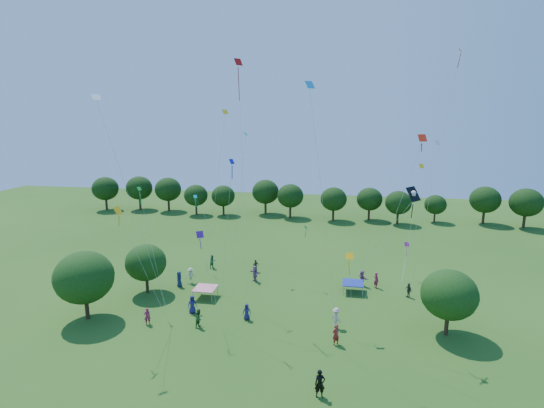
{
  "coord_description": "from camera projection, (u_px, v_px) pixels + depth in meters",
  "views": [
    {
      "loc": [
        6.18,
        -21.4,
        18.38
      ],
      "look_at": [
        0.0,
        14.0,
        11.0
      ],
      "focal_mm": 28.0,
      "sensor_mm": 36.0,
      "label": 1
    }
  ],
  "objects": [
    {
      "name": "pirate_kite",
      "position": [
        412.0,
        196.0,
        32.98
      ],
      "size": [
        7.7,
        1.55,
        11.74
      ],
      "color": "black"
    },
    {
      "name": "small_kite_10",
      "position": [
        418.0,
        188.0,
        46.95
      ],
      "size": [
        2.6,
        6.24,
        11.95
      ],
      "color": "yellow"
    },
    {
      "name": "crowd_person_6",
      "position": [
        247.0,
        312.0,
        39.05
      ],
      "size": [
        0.85,
        0.6,
        1.55
      ],
      "primitive_type": "imported",
      "rotation": [
        0.0,
        0.0,
        0.27
      ],
      "color": "#1E1C52",
      "rests_on": "ground"
    },
    {
      "name": "man_in_black",
      "position": [
        320.0,
        384.0,
        28.19
      ],
      "size": [
        0.81,
        0.61,
        1.95
      ],
      "primitive_type": "imported",
      "rotation": [
        0.0,
        0.0,
        0.22
      ],
      "color": "black",
      "rests_on": "ground"
    },
    {
      "name": "small_kite_12",
      "position": [
        229.0,
        197.0,
        35.62
      ],
      "size": [
        1.4,
        0.7,
        13.68
      ],
      "color": "#1814CB"
    },
    {
      "name": "small_kite_9",
      "position": [
        350.0,
        263.0,
        35.89
      ],
      "size": [
        0.79,
        1.84,
        5.78
      ],
      "color": "#FFAE0D"
    },
    {
      "name": "red_high_kite",
      "position": [
        240.0,
        107.0,
        38.49
      ],
      "size": [
        2.41,
        6.17,
        22.35
      ],
      "color": "red"
    },
    {
      "name": "crowd_person_10",
      "position": [
        256.0,
        266.0,
        51.18
      ],
      "size": [
        0.9,
        0.93,
        1.52
      ],
      "primitive_type": "imported",
      "rotation": [
        0.0,
        0.0,
        3.98
      ],
      "color": "#3E3A32",
      "rests_on": "ground"
    },
    {
      "name": "small_kite_7",
      "position": [
        201.0,
        210.0,
        51.12
      ],
      "size": [
        4.66,
        1.71,
        7.86
      ],
      "color": "#0ED2C2"
    },
    {
      "name": "crowd_person_5",
      "position": [
        255.0,
        274.0,
        48.22
      ],
      "size": [
        1.56,
        1.71,
        1.83
      ],
      "primitive_type": "imported",
      "rotation": [
        0.0,
        0.0,
        5.4
      ],
      "color": "#8C528A",
      "rests_on": "ground"
    },
    {
      "name": "crowd_person_9",
      "position": [
        191.0,
        275.0,
        47.73
      ],
      "size": [
        1.26,
        0.82,
        1.78
      ],
      "primitive_type": "imported",
      "rotation": [
        0.0,
        0.0,
        3.42
      ],
      "color": "beige",
      "rests_on": "ground"
    },
    {
      "name": "tent_red_stripe",
      "position": [
        205.0,
        288.0,
        43.78
      ],
      "size": [
        2.2,
        2.2,
        1.1
      ],
      "color": "#EA1B43",
      "rests_on": "ground"
    },
    {
      "name": "small_kite_1",
      "position": [
        124.0,
        226.0,
        33.67
      ],
      "size": [
        2.83,
        2.44,
        10.18
      ],
      "color": "#FFB10D"
    },
    {
      "name": "small_kite_14",
      "position": [
        429.0,
        176.0,
        44.09
      ],
      "size": [
        3.32,
        2.99,
        14.71
      ],
      "color": "white"
    },
    {
      "name": "small_kite_3",
      "position": [
        145.0,
        216.0,
        40.08
      ],
      "size": [
        4.07,
        4.13,
        10.53
      ],
      "color": "#1B9825"
    },
    {
      "name": "near_tree_north",
      "position": [
        146.0,
        263.0,
        44.63
      ],
      "size": [
        4.28,
        4.28,
        5.29
      ],
      "color": "#422B19",
      "rests_on": "ground"
    },
    {
      "name": "crowd_person_13",
      "position": [
        147.0,
        316.0,
        38.2
      ],
      "size": [
        0.69,
        0.63,
        1.56
      ],
      "primitive_type": "imported",
      "rotation": [
        0.0,
        0.0,
        3.71
      ],
      "color": "#971B45",
      "rests_on": "ground"
    },
    {
      "name": "crowd_person_12",
      "position": [
        192.0,
        304.0,
        40.34
      ],
      "size": [
        0.99,
        0.85,
        1.76
      ],
      "primitive_type": "imported",
      "rotation": [
        0.0,
        0.0,
        0.53
      ],
      "color": "navy",
      "rests_on": "ground"
    },
    {
      "name": "small_kite_5",
      "position": [
        202.0,
        245.0,
        35.62
      ],
      "size": [
        1.59,
        0.99,
        7.74
      ],
      "color": "#641895"
    },
    {
      "name": "small_kite_8",
      "position": [
        407.0,
        183.0,
        30.59
      ],
      "size": [
        4.32,
        2.23,
        15.91
      ],
      "color": "red"
    },
    {
      "name": "near_tree_west",
      "position": [
        84.0,
        277.0,
        38.6
      ],
      "size": [
        5.31,
        5.31,
        6.46
      ],
      "color": "#422B19",
      "rests_on": "ground"
    },
    {
      "name": "small_kite_15",
      "position": [
        243.0,
        166.0,
        50.1
      ],
      "size": [
        1.46,
        1.9,
        15.34
      ],
      "color": "#0BA886"
    },
    {
      "name": "tent_blue",
      "position": [
        353.0,
        283.0,
        45.15
      ],
      "size": [
        2.2,
        2.2,
        1.1
      ],
      "color": "#172997",
      "rests_on": "ground"
    },
    {
      "name": "crowd_person_8",
      "position": [
        213.0,
        262.0,
        52.37
      ],
      "size": [
        0.87,
        0.95,
        1.7
      ],
      "primitive_type": "imported",
      "rotation": [
        0.0,
        0.0,
        0.93
      ],
      "color": "#2B643A",
      "rests_on": "ground"
    },
    {
      "name": "crowd_person_2",
      "position": [
        199.0,
        318.0,
        37.66
      ],
      "size": [
        0.71,
        0.95,
        1.71
      ],
      "primitive_type": "imported",
      "rotation": [
        0.0,
        0.0,
        1.23
      ],
      "color": "#255022",
      "rests_on": "ground"
    },
    {
      "name": "crowd_person_1",
      "position": [
        336.0,
        335.0,
        34.74
      ],
      "size": [
        0.79,
        0.75,
        1.79
      ],
      "primitive_type": "imported",
      "rotation": [
        0.0,
        0.0,
        3.8
      ],
      "color": "maroon",
      "rests_on": "ground"
    },
    {
      "name": "small_kite_2",
      "position": [
        220.0,
        156.0,
        42.66
      ],
      "size": [
        3.29,
        1.62,
        17.81
      ],
      "color": "gold"
    },
    {
      "name": "treeline",
      "position": [
        301.0,
        196.0,
        78.34
      ],
      "size": [
        88.01,
        8.77,
        6.77
      ],
      "color": "#422B19",
      "rests_on": "ground"
    },
    {
      "name": "near_tree_east",
      "position": [
        449.0,
        295.0,
        35.76
      ],
      "size": [
        4.69,
        4.69,
        5.8
      ],
      "color": "#422B19",
      "rests_on": "ground"
    },
    {
      "name": "small_kite_11",
      "position": [
        298.0,
        236.0,
        46.57
      ],
      "size": [
        5.26,
        1.04,
        5.44
      ],
      "color": "#1A8F2A"
    },
    {
      "name": "crowd_person_4",
      "position": [
        408.0,
        290.0,
        43.95
      ],
      "size": [
        0.79,
        1.0,
        1.55
      ],
      "primitive_type": "imported",
      "rotation": [
        0.0,
        0.0,
        5.2
      ],
      "color": "#3A352E",
      "rests_on": "ground"
    },
    {
      "name": "small_kite_6",
      "position": [
        113.0,
        148.0,
        34.35
      ],
      "size": [
        4.66,
        2.11,
        18.87
      ],
      "color": "white"
    },
    {
      "name": "crowd_person_0",
      "position": [
        179.0,
        279.0,
        46.69
      ],
      "size": [
        0.9,
        0.97,
        1.75
      ],
      "primitive_type": "imported",
      "rotation": [
        0.0,
        0.0,
        5.37
      ],
      "color": "navy",
      "rests_on": "ground"
    },
    {
      "name": "small_kite_0",
      "position": [
        443.0,
        134.0,
        38.61
      ],
      "size": [
        2.54,
        2.31,
        22.88
      ],
      "color": "#ED3A0D"
    },
    {
      "name": "crowd_person_7",
      "position": [
        376.0,
        280.0,
        46.37
      ],
      "size": [
        0.74,
        0.78,
        1.76
      ],
      "primitive_type": "imported",
      "rotation": [
        0.0,
        0.0,
        2.26
      ],
      "color": "#9B1C43",
      "rests_on": "ground"
    },
    {
      "name": "crowd_person_3",
      "position": [
        336.0,
        318.0,
        37.56
      ],
      "size": [
        1.18,
        1.3,
        1.87
      ],
      "primitive_type": "imported",
      "rotation": [
        0.0,
        0.0,
        2.23
      ],
      "color": "beige",
      "rests_on": "ground"
    },
    {
      "name": "small_kite_4",
      "position": [
        316.0,
        138.0,
        32.35
      ],
      "size": [
        3.1,
        1.99,
        19.77
      ],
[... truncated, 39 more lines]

